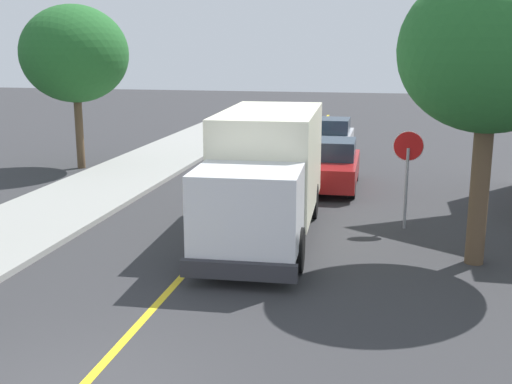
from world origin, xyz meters
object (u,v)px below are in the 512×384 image
object	(u,v)px
parked_car_mid	(331,139)
street_tree_far_side	(491,52)
stop_sign	(408,161)
parked_car_near	(331,165)
street_tree_down_block	(75,54)
box_truck	(266,169)

from	to	relation	value
parked_car_mid	street_tree_far_side	size ratio (longest dim) A/B	0.68
street_tree_far_side	stop_sign	bearing A→B (deg)	120.29
parked_car_near	street_tree_far_side	size ratio (longest dim) A/B	0.68
parked_car_mid	street_tree_down_block	size ratio (longest dim) A/B	0.69
parked_car_mid	street_tree_far_side	distance (m)	14.90
parked_car_mid	street_tree_down_block	distance (m)	11.36
stop_sign	street_tree_far_side	bearing A→B (deg)	-59.71
box_truck	street_tree_down_block	xyz separation A→B (m)	(-9.08, 7.70, 2.74)
box_truck	stop_sign	bearing A→B (deg)	22.42
stop_sign	parked_car_mid	bearing A→B (deg)	105.32
box_truck	street_tree_far_side	xyz separation A→B (m)	(5.05, -1.12, 2.95)
parked_car_near	parked_car_mid	size ratio (longest dim) A/B	1.01
parked_car_near	stop_sign	size ratio (longest dim) A/B	1.67
box_truck	street_tree_down_block	world-z (taller)	street_tree_down_block
parked_car_mid	street_tree_far_side	world-z (taller)	street_tree_far_side
parked_car_near	street_tree_far_side	world-z (taller)	street_tree_far_side
parked_car_near	street_tree_far_side	bearing A→B (deg)	-61.34
parked_car_mid	stop_sign	world-z (taller)	stop_sign
stop_sign	street_tree_down_block	xyz separation A→B (m)	(-12.62, 6.24, 2.65)
parked_car_near	street_tree_down_block	distance (m)	10.98
parked_car_near	stop_sign	world-z (taller)	stop_sign
street_tree_down_block	street_tree_far_side	bearing A→B (deg)	-31.97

